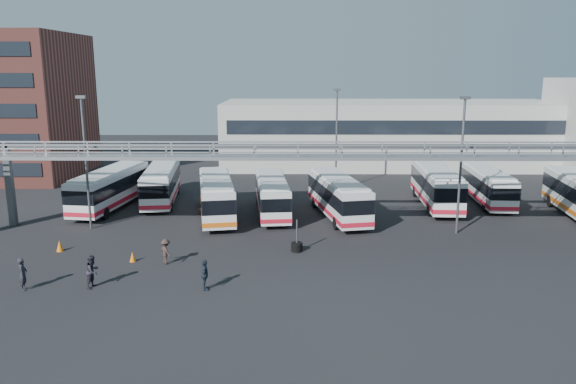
{
  "coord_description": "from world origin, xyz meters",
  "views": [
    {
      "loc": [
        -0.37,
        -33.73,
        12.21
      ],
      "look_at": [
        -0.69,
        6.0,
        3.38
      ],
      "focal_mm": 35.0,
      "sensor_mm": 36.0,
      "label": 1
    }
  ],
  "objects_px": {
    "bus_2": "(161,183)",
    "cone_right": "(60,246)",
    "light_pole_mid": "(461,158)",
    "pedestrian_b": "(93,271)",
    "bus_3": "(216,195)",
    "bus_1": "(110,187)",
    "pedestrian_d": "(205,275)",
    "pedestrian_a": "(23,274)",
    "light_pole_left": "(85,156)",
    "tire_stack": "(297,246)",
    "bus_4": "(272,194)",
    "cone_left": "(133,257)",
    "light_pole_back": "(336,134)",
    "bus_8": "(488,185)",
    "pedestrian_c": "(166,252)",
    "bus_5": "(338,195)",
    "bus_7": "(436,185)"
  },
  "relations": [
    {
      "from": "light_pole_left",
      "to": "tire_stack",
      "type": "xyz_separation_m",
      "value": [
        15.93,
        -5.37,
        -5.35
      ]
    },
    {
      "from": "light_pole_mid",
      "to": "bus_7",
      "type": "bearing_deg",
      "value": 86.5
    },
    {
      "from": "bus_3",
      "to": "pedestrian_a",
      "type": "height_order",
      "value": "bus_3"
    },
    {
      "from": "bus_4",
      "to": "bus_5",
      "type": "height_order",
      "value": "bus_5"
    },
    {
      "from": "pedestrian_d",
      "to": "light_pole_mid",
      "type": "bearing_deg",
      "value": -61.3
    },
    {
      "from": "bus_2",
      "to": "bus_3",
      "type": "relative_size",
      "value": 0.99
    },
    {
      "from": "pedestrian_c",
      "to": "tire_stack",
      "type": "distance_m",
      "value": 8.73
    },
    {
      "from": "pedestrian_c",
      "to": "cone_right",
      "type": "xyz_separation_m",
      "value": [
        -7.81,
        2.49,
        -0.45
      ]
    },
    {
      "from": "light_pole_back",
      "to": "tire_stack",
      "type": "distance_m",
      "value": 20.5
    },
    {
      "from": "light_pole_mid",
      "to": "pedestrian_b",
      "type": "relative_size",
      "value": 5.41
    },
    {
      "from": "bus_1",
      "to": "tire_stack",
      "type": "xyz_separation_m",
      "value": [
        16.37,
        -11.8,
        -1.54
      ]
    },
    {
      "from": "cone_right",
      "to": "tire_stack",
      "type": "bearing_deg",
      "value": 0.33
    },
    {
      "from": "light_pole_left",
      "to": "cone_left",
      "type": "relative_size",
      "value": 15.77
    },
    {
      "from": "light_pole_mid",
      "to": "light_pole_back",
      "type": "xyz_separation_m",
      "value": [
        -8.0,
        15.0,
        0.0
      ]
    },
    {
      "from": "bus_1",
      "to": "pedestrian_d",
      "type": "height_order",
      "value": "bus_1"
    },
    {
      "from": "bus_7",
      "to": "bus_4",
      "type": "bearing_deg",
      "value": -165.14
    },
    {
      "from": "bus_2",
      "to": "cone_right",
      "type": "xyz_separation_m",
      "value": [
        -3.73,
        -14.27,
        -1.48
      ]
    },
    {
      "from": "light_pole_back",
      "to": "bus_4",
      "type": "xyz_separation_m",
      "value": [
        -6.1,
        -9.5,
        -3.98
      ]
    },
    {
      "from": "light_pole_mid",
      "to": "bus_8",
      "type": "height_order",
      "value": "light_pole_mid"
    },
    {
      "from": "bus_5",
      "to": "pedestrian_c",
      "type": "xyz_separation_m",
      "value": [
        -11.81,
        -11.53,
        -1.04
      ]
    },
    {
      "from": "light_pole_back",
      "to": "tire_stack",
      "type": "relative_size",
      "value": 4.59
    },
    {
      "from": "bus_5",
      "to": "tire_stack",
      "type": "distance_m",
      "value": 9.71
    },
    {
      "from": "bus_2",
      "to": "cone_left",
      "type": "distance_m",
      "value": 16.5
    },
    {
      "from": "bus_8",
      "to": "pedestrian_c",
      "type": "xyz_separation_m",
      "value": [
        -25.84,
        -16.47,
        -0.92
      ]
    },
    {
      "from": "light_pole_mid",
      "to": "pedestrian_a",
      "type": "relative_size",
      "value": 5.44
    },
    {
      "from": "pedestrian_a",
      "to": "cone_left",
      "type": "distance_m",
      "value": 6.77
    },
    {
      "from": "light_pole_back",
      "to": "tire_stack",
      "type": "xyz_separation_m",
      "value": [
        -4.07,
        -19.37,
        -5.35
      ]
    },
    {
      "from": "bus_1",
      "to": "bus_3",
      "type": "distance_m",
      "value": 10.15
    },
    {
      "from": "bus_1",
      "to": "cone_right",
      "type": "relative_size",
      "value": 15.61
    },
    {
      "from": "pedestrian_a",
      "to": "pedestrian_c",
      "type": "relative_size",
      "value": 1.14
    },
    {
      "from": "bus_2",
      "to": "pedestrian_b",
      "type": "distance_m",
      "value": 20.66
    },
    {
      "from": "pedestrian_a",
      "to": "cone_right",
      "type": "relative_size",
      "value": 2.52
    },
    {
      "from": "light_pole_left",
      "to": "pedestrian_d",
      "type": "distance_m",
      "value": 16.94
    },
    {
      "from": "light_pole_mid",
      "to": "bus_8",
      "type": "relative_size",
      "value": 0.98
    },
    {
      "from": "bus_8",
      "to": "bus_1",
      "type": "bearing_deg",
      "value": -173.62
    },
    {
      "from": "bus_2",
      "to": "pedestrian_d",
      "type": "relative_size",
      "value": 6.35
    },
    {
      "from": "light_pole_left",
      "to": "bus_1",
      "type": "xyz_separation_m",
      "value": [
        -0.44,
        6.43,
        -3.82
      ]
    },
    {
      "from": "light_pole_mid",
      "to": "pedestrian_b",
      "type": "height_order",
      "value": "light_pole_mid"
    },
    {
      "from": "bus_4",
      "to": "pedestrian_d",
      "type": "bearing_deg",
      "value": -106.52
    },
    {
      "from": "bus_4",
      "to": "bus_5",
      "type": "distance_m",
      "value": 5.6
    },
    {
      "from": "pedestrian_a",
      "to": "bus_4",
      "type": "bearing_deg",
      "value": -50.62
    },
    {
      "from": "bus_1",
      "to": "bus_7",
      "type": "xyz_separation_m",
      "value": [
        28.96,
        1.19,
        0.03
      ]
    },
    {
      "from": "bus_4",
      "to": "bus_8",
      "type": "xyz_separation_m",
      "value": [
        19.55,
        4.02,
        -0.01
      ]
    },
    {
      "from": "bus_3",
      "to": "cone_right",
      "type": "height_order",
      "value": "bus_3"
    },
    {
      "from": "bus_4",
      "to": "pedestrian_c",
      "type": "bearing_deg",
      "value": -122.58
    },
    {
      "from": "light_pole_mid",
      "to": "pedestrian_c",
      "type": "xyz_separation_m",
      "value": [
        -20.39,
        -6.95,
        -4.9
      ]
    },
    {
      "from": "light_pole_back",
      "to": "cone_right",
      "type": "height_order",
      "value": "light_pole_back"
    },
    {
      "from": "pedestrian_a",
      "to": "cone_right",
      "type": "xyz_separation_m",
      "value": [
        -0.77,
        6.81,
        -0.57
      ]
    },
    {
      "from": "pedestrian_c",
      "to": "bus_4",
      "type": "bearing_deg",
      "value": -69.63
    },
    {
      "from": "cone_left",
      "to": "pedestrian_b",
      "type": "bearing_deg",
      "value": -103.37
    }
  ]
}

